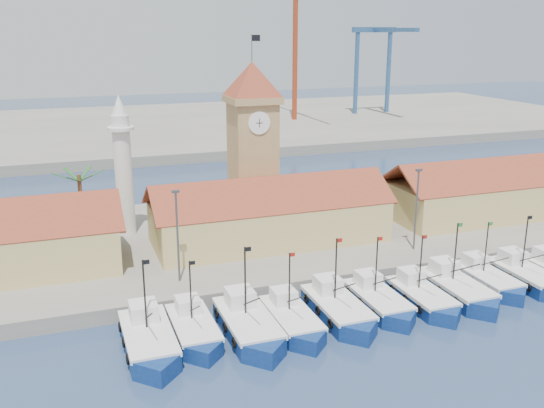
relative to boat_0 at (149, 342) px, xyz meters
name	(u,v)px	position (x,y,z in m)	size (l,w,h in m)	color
ground	(347,331)	(16.42, -2.26, -0.82)	(400.00, 400.00, 0.00)	#1C2C4A
quay	(259,236)	(16.42, 21.74, -0.07)	(140.00, 32.00, 1.50)	gray
terminal	(150,128)	(16.42, 107.74, 0.18)	(240.00, 80.00, 2.00)	gray
boat_0	(149,342)	(0.00, 0.00, 0.00)	(3.82, 10.46, 7.91)	navy
boat_1	(194,331)	(3.83, 0.83, -0.10)	(3.37, 9.24, 6.99)	navy
boat_2	(249,327)	(8.25, -0.31, 0.02)	(3.89, 10.66, 8.07)	navy
boat_3	(293,321)	(12.16, -0.34, -0.09)	(3.40, 9.33, 7.06)	navy
boat_4	(339,311)	(16.72, 0.01, -0.02)	(3.71, 10.17, 7.70)	navy
boat_5	(379,303)	(20.97, 0.41, -0.07)	(3.47, 9.51, 7.19)	navy
boat_6	(423,299)	(25.24, -0.24, -0.09)	(3.41, 9.33, 7.06)	navy
boat_7	(458,291)	(29.32, 0.11, -0.02)	(3.71, 10.17, 7.69)	navy
boat_8	(488,281)	(33.66, 1.16, -0.10)	(3.37, 9.22, 6.98)	navy
boat_9	(527,278)	(37.80, 0.40, -0.05)	(3.58, 9.82, 7.43)	navy
hall_center	(270,220)	(16.42, 17.74, 3.17)	(27.04, 10.13, 7.61)	tan
hall_right	(501,195)	(48.42, 17.74, 3.17)	(31.20, 10.13, 7.61)	tan
clock_tower	(253,141)	(16.42, 23.74, 11.14)	(5.80, 5.80, 22.70)	tan
minaret	(123,165)	(1.42, 25.74, 8.91)	(3.00, 3.00, 16.30)	silver
palm_tree	(81,203)	(-3.58, 23.74, 5.43)	(5.60, 5.03, 8.39)	brown
lamp_posts	(301,218)	(16.92, 9.74, 5.66)	(80.70, 0.25, 9.03)	#3F3F44
crane_red_right	(298,26)	(53.27, 100.88, 24.54)	(1.00, 35.66, 41.64)	#983117
gantry	(380,47)	(78.42, 104.39, 19.22)	(13.00, 22.00, 23.20)	#2A5282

